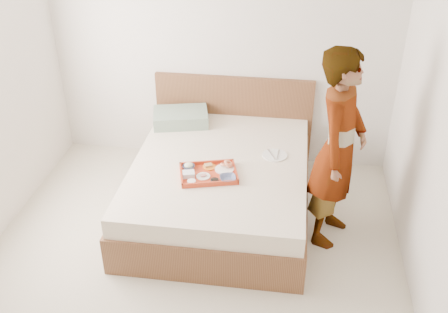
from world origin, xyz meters
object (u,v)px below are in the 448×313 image
at_px(bed, 220,186).
at_px(dinner_plate, 275,155).
at_px(person, 338,149).
at_px(tray, 208,173).

height_order(bed, dinner_plate, dinner_plate).
bearing_deg(bed, person, -11.93).
xyz_separation_m(bed, dinner_plate, (0.48, 0.17, 0.27)).
bearing_deg(person, dinner_plate, 72.65).
bearing_deg(bed, tray, -105.69).
relative_size(bed, dinner_plate, 8.76).
relative_size(dinner_plate, person, 0.13).
distance_m(bed, tray, 0.38).
height_order(bed, tray, tray).
relative_size(tray, dinner_plate, 2.12).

